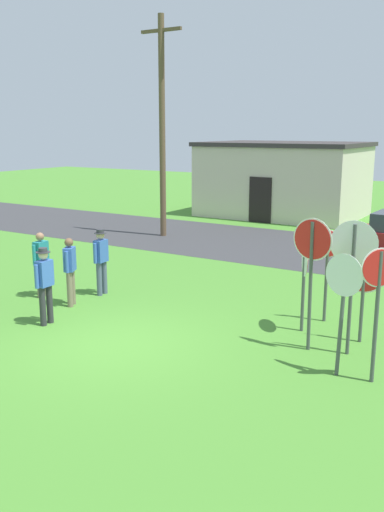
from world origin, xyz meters
name	(u,v)px	position (x,y,z in m)	size (l,w,h in m)	color
ground_plane	(116,344)	(0.00, 0.00, 0.00)	(80.00, 80.00, 0.00)	#47842D
street_asphalt	(306,249)	(0.00, 10.79, 0.00)	(60.00, 6.40, 0.01)	#38383A
building_background	(283,179)	(-3.97, 18.05, 1.82)	(7.66, 5.55, 3.62)	beige
utility_pole	(162,124)	(-5.91, 10.29, 4.43)	(1.80, 0.24, 8.49)	brown
stop_sign_tallest	(304,267)	(2.92, 2.71, 1.42)	(0.41, 0.76, 2.07)	#474C4C
stop_sign_rear_right	(353,263)	(4.13, 1.96, 1.82)	(0.86, 0.18, 2.61)	#474C4C
stop_sign_low_front	(311,260)	(3.40, 1.75, 1.82)	(0.81, 0.17, 2.63)	#474C4C
stop_sign_far_back	(327,261)	(3.12, 3.58, 1.40)	(0.59, 0.22, 2.10)	#474C4C
stop_sign_leaning_left	(343,293)	(4.27, 0.97, 1.49)	(0.72, 0.27, 2.19)	#474C4C
stop_sign_center_cluster	(378,293)	(4.85, 0.96, 1.59)	(0.51, 0.46, 2.36)	#474C4C
stop_sign_nearest	(364,281)	(4.16, 2.72, 1.28)	(0.85, 0.13, 1.89)	#474C4C
person_on_left	(45,281)	(-2.08, 0.13, 0.98)	(0.32, 0.57, 1.74)	#2D2D33
person_with_sunhat	(70,268)	(-2.57, 1.43, 0.95)	(0.36, 0.52, 1.69)	#7A6B56
person_holding_notes	(41,261)	(-3.72, 1.60, 0.95)	(0.25, 0.57, 1.69)	#7A6B56
person_in_blue	(101,258)	(-2.55, 2.56, 0.98)	(0.32, 0.57, 1.74)	#4C5670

